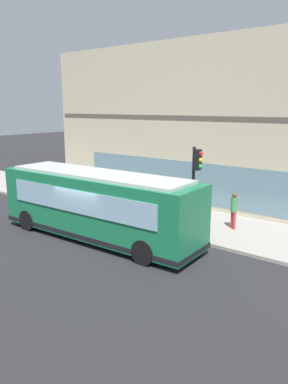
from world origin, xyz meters
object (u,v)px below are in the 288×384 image
traffic_light_near_corner (196,175)px  pedestrian_by_light_pole (61,182)px  city_bus_nearside (97,206)px  pedestrian_walking_along_curb (80,188)px  pedestrian_near_hydrant (234,208)px

traffic_light_near_corner → pedestrian_by_light_pole: size_ratio=2.25×
traffic_light_near_corner → pedestrian_by_light_pole: (1.00, 10.43, -1.78)m
city_bus_nearside → traffic_light_near_corner: 4.62m
traffic_light_near_corner → pedestrian_walking_along_curb: 8.55m
traffic_light_near_corner → pedestrian_by_light_pole: bearing=84.5°
traffic_light_near_corner → pedestrian_by_light_pole: 10.63m
pedestrian_walking_along_curb → pedestrian_by_light_pole: bearing=81.1°
city_bus_nearside → pedestrian_near_hydrant: size_ratio=5.67×
traffic_light_near_corner → pedestrian_walking_along_curb: traffic_light_near_corner is taller
city_bus_nearside → pedestrian_by_light_pole: city_bus_nearside is taller
city_bus_nearside → pedestrian_by_light_pole: (3.56, 6.87, -0.35)m
pedestrian_walking_along_curb → city_bus_nearside: bearing=-124.2°
pedestrian_near_hydrant → pedestrian_walking_along_curb: pedestrian_near_hydrant is taller
traffic_light_near_corner → pedestrian_walking_along_curb: (0.67, 8.33, -1.84)m
city_bus_nearside → traffic_light_near_corner: size_ratio=2.49×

